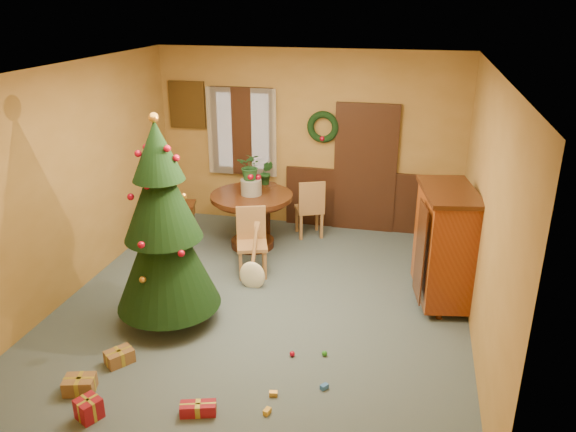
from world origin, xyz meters
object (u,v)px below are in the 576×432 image
(dining_table, at_px, (252,210))
(writing_desk, at_px, (171,213))
(chair_near, at_px, (252,239))
(sideboard, at_px, (444,243))
(christmas_tree, at_px, (163,228))

(dining_table, distance_m, writing_desk, 1.27)
(dining_table, distance_m, chair_near, 0.88)
(writing_desk, xyz_separation_m, sideboard, (4.05, -0.88, 0.30))
(chair_near, distance_m, sideboard, 2.57)
(dining_table, xyz_separation_m, chair_near, (0.24, -0.84, -0.09))
(dining_table, relative_size, writing_desk, 1.52)
(dining_table, xyz_separation_m, writing_desk, (-1.26, -0.17, -0.10))
(chair_near, height_order, christmas_tree, christmas_tree)
(christmas_tree, bearing_deg, writing_desk, 113.26)
(chair_near, xyz_separation_m, writing_desk, (-1.50, 0.67, -0.00))
(dining_table, bearing_deg, writing_desk, -172.32)
(chair_near, height_order, writing_desk, chair_near)
(writing_desk, bearing_deg, chair_near, -24.12)
(chair_near, bearing_deg, christmas_tree, -112.79)
(dining_table, distance_m, christmas_tree, 2.37)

